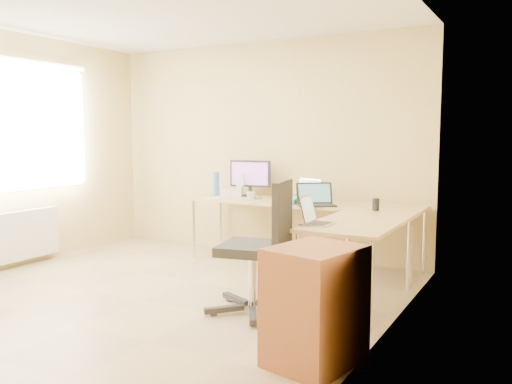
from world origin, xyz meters
The scene contains 24 objects.
floor centered at (0.00, 0.00, 0.00)m, with size 4.50×4.50×0.00m, color tan.
ceiling centered at (0.00, 0.00, 2.60)m, with size 4.50×4.50×0.00m, color white.
wall_back centered at (0.00, 2.25, 1.30)m, with size 4.50×4.50×0.00m, color #D0B781.
wall_right centered at (2.10, 0.00, 1.30)m, with size 4.50×4.50×0.00m, color #D0B781.
desk_main centered at (0.72, 1.85, 0.36)m, with size 2.65×0.70×0.73m, color tan.
desk_return centered at (1.70, 0.85, 0.36)m, with size 0.70×1.30×0.73m, color tan.
monitor centered at (-0.05, 2.05, 0.95)m, with size 0.51×0.16×0.44m, color black.
book_stack centered at (0.68, 1.75, 0.76)m, with size 0.24×0.33×0.05m, color teal.
laptop_center centered at (0.74, 1.89, 0.88)m, with size 0.31×0.23×0.20m, color #ABABAB.
laptop_black centered at (1.00, 1.59, 0.85)m, with size 0.39×0.28×0.24m, color black.
keyboard centered at (0.62, 1.71, 0.74)m, with size 0.37×0.10×0.02m, color white.
mouse centered at (0.71, 1.78, 0.75)m, with size 0.11×0.07×0.04m, color white.
mug centered at (0.16, 1.68, 0.78)m, with size 0.10×0.10×0.10m, color beige.
cd_stack centered at (0.16, 1.84, 0.75)m, with size 0.13×0.13×0.03m, color silver.
water_bottle centered at (-0.40, 1.82, 0.88)m, with size 0.08×0.08×0.30m, color teal.
papers centered at (-0.31, 1.69, 0.73)m, with size 0.22×0.32×0.01m, color beige.
white_box centered at (-0.22, 1.91, 0.77)m, with size 0.24×0.18×0.09m, color silver.
desk_fan centered at (-0.19, 2.05, 0.86)m, with size 0.21×0.21×0.27m, color silver.
black_cup centered at (1.64, 1.55, 0.79)m, with size 0.07×0.07×0.12m, color black.
laptop_return centered at (1.46, 0.52, 0.83)m, with size 0.23×0.29×0.19m, color #B7B5CA.
office_chair centered at (1.00, 0.23, 0.50)m, with size 0.67×0.67×1.12m, color #292727.
cabinet centered at (1.85, -0.47, 0.36)m, with size 0.47×0.59×0.81m, color brown.
radiator centered at (-2.03, 0.40, 0.35)m, with size 0.09×0.80×0.55m, color white.
window centered at (-2.05, 0.40, 1.55)m, with size 0.10×1.80×1.40m, color white.
Camera 1 is at (3.12, -3.54, 1.47)m, focal length 37.32 mm.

